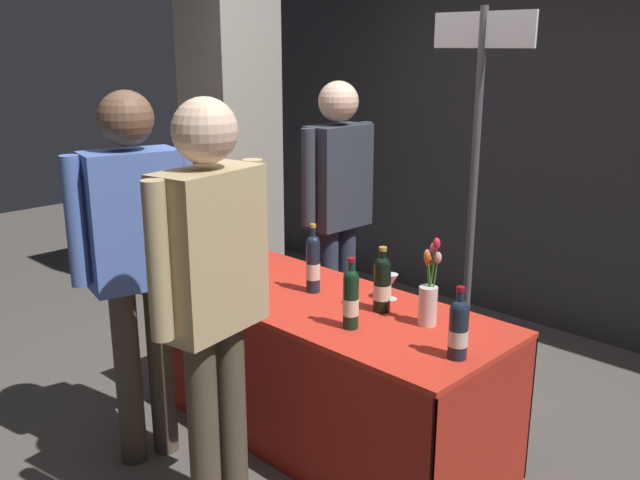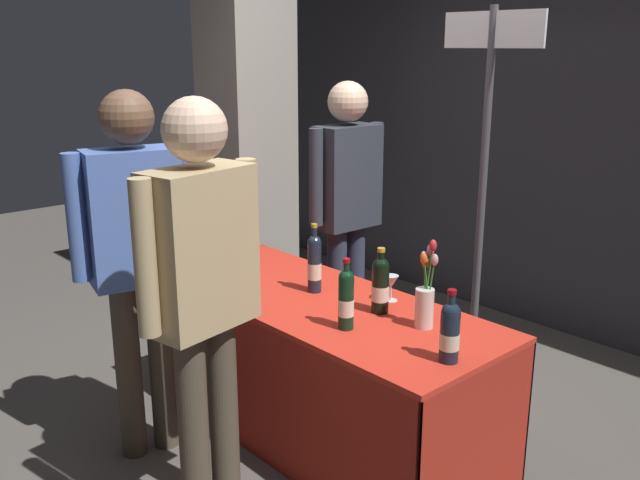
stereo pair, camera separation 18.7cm
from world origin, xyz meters
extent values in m
plane|color=#514C47|center=(0.00, 0.00, 0.00)|extent=(12.00, 12.00, 0.00)
cube|color=#2D2D33|center=(0.00, 2.16, 1.26)|extent=(6.16, 0.12, 2.51)
cube|color=gray|center=(-1.75, 0.87, 1.60)|extent=(0.53, 0.53, 3.20)
cube|color=red|center=(0.00, 0.00, 0.71)|extent=(1.89, 0.75, 0.02)
cube|color=#A32519|center=(0.00, -0.37, 0.35)|extent=(1.89, 0.01, 0.70)
cube|color=#A32519|center=(0.00, 0.37, 0.35)|extent=(1.89, 0.01, 0.70)
cube|color=#A32519|center=(-0.94, 0.00, 0.35)|extent=(0.01, 0.75, 0.70)
cube|color=#A32519|center=(0.94, 0.00, 0.35)|extent=(0.01, 0.75, 0.70)
cylinder|color=#192333|center=(-0.10, 0.06, 0.85)|extent=(0.07, 0.07, 0.26)
sphere|color=#192333|center=(-0.10, 0.06, 0.98)|extent=(0.07, 0.07, 0.07)
cylinder|color=#192333|center=(-0.10, 0.06, 1.02)|extent=(0.03, 0.03, 0.07)
cylinder|color=#B7932D|center=(-0.10, 0.06, 1.06)|extent=(0.03, 0.03, 0.02)
cylinder|color=beige|center=(-0.10, 0.06, 0.83)|extent=(0.07, 0.07, 0.08)
cylinder|color=#192333|center=(0.84, -0.08, 0.82)|extent=(0.08, 0.08, 0.21)
sphere|color=#192333|center=(0.84, -0.08, 0.93)|extent=(0.08, 0.08, 0.08)
cylinder|color=#192333|center=(0.84, -0.08, 0.96)|extent=(0.03, 0.03, 0.07)
cylinder|color=maroon|center=(0.84, -0.08, 1.01)|extent=(0.03, 0.03, 0.02)
cylinder|color=beige|center=(0.84, -0.08, 0.81)|extent=(0.08, 0.08, 0.07)
cylinder|color=black|center=(0.34, -0.15, 0.84)|extent=(0.07, 0.07, 0.23)
sphere|color=black|center=(0.34, -0.15, 0.95)|extent=(0.07, 0.07, 0.07)
cylinder|color=black|center=(0.34, -0.15, 0.99)|extent=(0.03, 0.03, 0.07)
cylinder|color=maroon|center=(0.34, -0.15, 1.03)|extent=(0.03, 0.03, 0.02)
cylinder|color=beige|center=(0.34, -0.15, 0.82)|extent=(0.07, 0.07, 0.07)
cylinder|color=black|center=(0.31, 0.09, 0.83)|extent=(0.08, 0.08, 0.22)
sphere|color=black|center=(0.31, 0.09, 0.94)|extent=(0.08, 0.08, 0.08)
cylinder|color=black|center=(0.31, 0.09, 0.98)|extent=(0.03, 0.03, 0.07)
cylinder|color=#B7932D|center=(0.31, 0.09, 1.02)|extent=(0.04, 0.04, 0.02)
cylinder|color=beige|center=(0.31, 0.09, 0.81)|extent=(0.08, 0.08, 0.07)
cylinder|color=black|center=(-0.60, -0.22, 0.83)|extent=(0.07, 0.07, 0.21)
sphere|color=black|center=(-0.60, -0.22, 0.93)|extent=(0.07, 0.07, 0.07)
cylinder|color=black|center=(-0.60, -0.22, 0.97)|extent=(0.03, 0.03, 0.08)
cylinder|color=black|center=(-0.60, -0.22, 1.02)|extent=(0.03, 0.03, 0.02)
cylinder|color=beige|center=(-0.60, -0.22, 0.81)|extent=(0.07, 0.07, 0.07)
cylinder|color=silver|center=(0.24, 0.24, 0.72)|extent=(0.07, 0.07, 0.00)
cylinder|color=silver|center=(0.24, 0.24, 0.76)|extent=(0.01, 0.01, 0.06)
cone|color=silver|center=(0.24, 0.24, 0.82)|extent=(0.07, 0.07, 0.06)
cylinder|color=silver|center=(-0.75, 0.06, 0.72)|extent=(0.06, 0.06, 0.00)
cylinder|color=silver|center=(-0.75, 0.06, 0.75)|extent=(0.01, 0.01, 0.06)
cone|color=silver|center=(-0.75, 0.06, 0.81)|extent=(0.07, 0.07, 0.07)
cylinder|color=#590C19|center=(-0.75, 0.06, 0.79)|extent=(0.04, 0.04, 0.02)
cylinder|color=silver|center=(0.55, 0.11, 0.81)|extent=(0.08, 0.08, 0.18)
cylinder|color=#38722D|center=(0.55, 0.13, 0.94)|extent=(0.01, 0.02, 0.26)
ellipsoid|color=pink|center=(0.55, 0.14, 1.07)|extent=(0.03, 0.03, 0.05)
cylinder|color=#38722D|center=(0.55, 0.11, 0.92)|extent=(0.02, 0.02, 0.23)
ellipsoid|color=pink|center=(0.54, 0.11, 1.04)|extent=(0.03, 0.03, 0.05)
cylinder|color=#38722D|center=(0.56, 0.12, 0.95)|extent=(0.03, 0.01, 0.29)
ellipsoid|color=red|center=(0.58, 0.12, 1.09)|extent=(0.03, 0.03, 0.05)
cylinder|color=#38722D|center=(0.57, 0.12, 0.92)|extent=(0.02, 0.03, 0.22)
ellipsoid|color=pink|center=(0.58, 0.13, 1.03)|extent=(0.03, 0.03, 0.05)
cylinder|color=#38722D|center=(0.55, 0.11, 0.91)|extent=(0.04, 0.04, 0.20)
ellipsoid|color=#E05B1E|center=(0.54, 0.13, 1.01)|extent=(0.03, 0.03, 0.05)
cylinder|color=#38722D|center=(0.56, 0.11, 0.92)|extent=(0.03, 0.03, 0.22)
ellipsoid|color=#E05B1E|center=(0.55, 0.10, 1.04)|extent=(0.03, 0.03, 0.05)
cylinder|color=#2D3347|center=(-0.55, 0.79, 0.43)|extent=(0.12, 0.12, 0.85)
cylinder|color=#2D3347|center=(-0.56, 0.64, 0.43)|extent=(0.12, 0.12, 0.85)
cube|color=#2D333D|center=(-0.55, 0.72, 1.16)|extent=(0.22, 0.40, 0.61)
sphere|color=beige|center=(-0.55, 0.72, 1.60)|extent=(0.24, 0.24, 0.24)
cylinder|color=#2D333D|center=(-0.55, 0.96, 1.18)|extent=(0.08, 0.08, 0.56)
cylinder|color=#2D333D|center=(-0.56, 0.48, 1.18)|extent=(0.08, 0.08, 0.56)
cylinder|color=#4C4233|center=(0.20, -0.86, 0.43)|extent=(0.12, 0.12, 0.87)
cylinder|color=#4C4233|center=(0.18, -0.70, 0.43)|extent=(0.12, 0.12, 0.87)
cube|color=tan|center=(0.19, -0.78, 1.17)|extent=(0.28, 0.45, 0.61)
sphere|color=beige|center=(0.19, -0.78, 1.62)|extent=(0.24, 0.24, 0.24)
cylinder|color=tan|center=(0.23, -1.03, 1.20)|extent=(0.08, 0.08, 0.57)
cylinder|color=tan|center=(0.15, -0.53, 1.20)|extent=(0.08, 0.08, 0.57)
cylinder|color=#4C4233|center=(-0.47, -0.79, 0.43)|extent=(0.12, 0.12, 0.86)
cylinder|color=#4C4233|center=(-0.43, -0.64, 0.43)|extent=(0.12, 0.12, 0.86)
cube|color=#4C6BB7|center=(-0.45, -0.71, 1.17)|extent=(0.30, 0.44, 0.61)
sphere|color=brown|center=(-0.45, -0.71, 1.61)|extent=(0.24, 0.24, 0.24)
cylinder|color=#4C6BB7|center=(-0.51, -0.95, 1.19)|extent=(0.08, 0.08, 0.56)
cylinder|color=#4C6BB7|center=(-0.39, -0.48, 1.19)|extent=(0.08, 0.08, 0.56)
cylinder|color=#47474C|center=(0.15, 1.08, 1.05)|extent=(0.04, 0.04, 2.11)
cube|color=silver|center=(0.15, 1.08, 1.99)|extent=(0.61, 0.02, 0.19)
camera|label=1|loc=(2.19, -2.24, 1.91)|focal=38.70mm
camera|label=2|loc=(2.32, -2.10, 1.91)|focal=38.70mm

